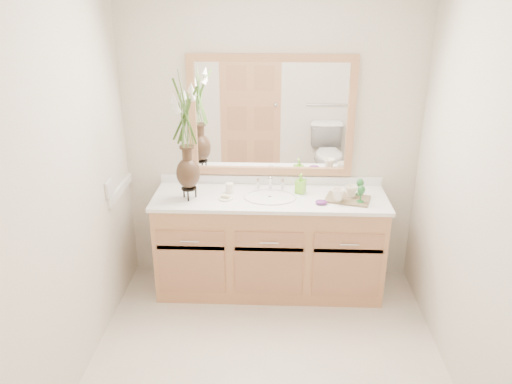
{
  "coord_description": "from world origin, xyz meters",
  "views": [
    {
      "loc": [
        0.04,
        -2.6,
        2.35
      ],
      "look_at": [
        -0.1,
        0.65,
        1.02
      ],
      "focal_mm": 35.0,
      "sensor_mm": 36.0,
      "label": 1
    }
  ],
  "objects_px": {
    "flower_vase": "(185,124)",
    "tumbler": "(230,188)",
    "tray": "(348,199)",
    "soap_bottle": "(301,184)"
  },
  "relations": [
    {
      "from": "flower_vase",
      "to": "soap_bottle",
      "type": "height_order",
      "value": "flower_vase"
    },
    {
      "from": "tumbler",
      "to": "tray",
      "type": "relative_size",
      "value": 0.25
    },
    {
      "from": "flower_vase",
      "to": "soap_bottle",
      "type": "relative_size",
      "value": 6.08
    },
    {
      "from": "soap_bottle",
      "to": "tumbler",
      "type": "bearing_deg",
      "value": -153.4
    },
    {
      "from": "flower_vase",
      "to": "tumbler",
      "type": "xyz_separation_m",
      "value": [
        0.3,
        0.13,
        -0.56
      ]
    },
    {
      "from": "soap_bottle",
      "to": "flower_vase",
      "type": "bearing_deg",
      "value": -145.64
    },
    {
      "from": "soap_bottle",
      "to": "tray",
      "type": "xyz_separation_m",
      "value": [
        0.36,
        -0.13,
        -0.06
      ]
    },
    {
      "from": "flower_vase",
      "to": "tumbler",
      "type": "height_order",
      "value": "flower_vase"
    },
    {
      "from": "flower_vase",
      "to": "tray",
      "type": "distance_m",
      "value": 1.36
    },
    {
      "from": "tumbler",
      "to": "soap_bottle",
      "type": "xyz_separation_m",
      "value": [
        0.57,
        0.02,
        0.03
      ]
    }
  ]
}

